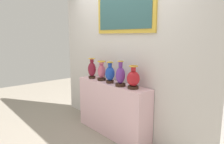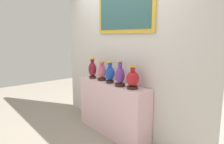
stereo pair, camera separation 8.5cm
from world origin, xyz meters
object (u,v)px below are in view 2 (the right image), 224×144
object	(u,v)px
vase_burgundy	(92,69)
vase_sapphire	(110,74)
vase_rose	(102,71)
vase_crimson	(133,79)
vase_violet	(120,76)

from	to	relation	value
vase_burgundy	vase_sapphire	size ratio (longest dim) A/B	1.04
vase_rose	vase_sapphire	world-z (taller)	vase_sapphire
vase_burgundy	vase_crimson	bearing A→B (deg)	1.21
vase_burgundy	vase_sapphire	bearing A→B (deg)	0.53
vase_violet	vase_sapphire	bearing A→B (deg)	176.15
vase_crimson	vase_burgundy	bearing A→B (deg)	-178.79
vase_violet	vase_crimson	bearing A→B (deg)	8.42
vase_violet	vase_crimson	distance (m)	0.24
vase_sapphire	vase_violet	world-z (taller)	vase_violet
vase_burgundy	vase_sapphire	world-z (taller)	vase_burgundy
vase_rose	vase_violet	world-z (taller)	vase_violet
vase_rose	vase_sapphire	xyz separation A→B (m)	(0.25, -0.02, -0.00)
vase_rose	vase_crimson	xyz separation A→B (m)	(0.75, -0.01, -0.01)
vase_rose	vase_sapphire	bearing A→B (deg)	-5.59
vase_burgundy	vase_sapphire	xyz separation A→B (m)	(0.49, 0.00, -0.01)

